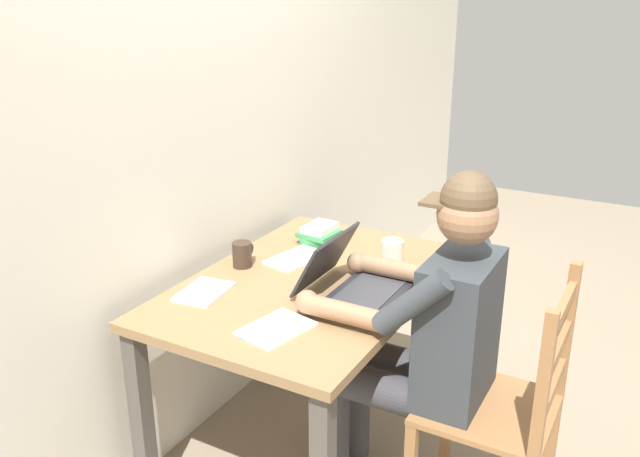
{
  "coord_description": "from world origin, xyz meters",
  "views": [
    {
      "loc": [
        -1.97,
        -1.13,
        1.76
      ],
      "look_at": [
        -0.02,
        -0.05,
        0.95
      ],
      "focal_mm": 37.52,
      "sensor_mm": 36.0,
      "label": 1
    }
  ],
  "objects": [
    {
      "name": "book_stack_main",
      "position": [
        0.36,
        0.16,
        0.76
      ],
      "size": [
        0.18,
        0.16,
        0.08
      ],
      "color": "#38844C",
      "rests_on": "desk"
    },
    {
      "name": "paper_pile_back_corner",
      "position": [
        -0.28,
        0.28,
        0.73
      ],
      "size": [
        0.22,
        0.17,
        0.01
      ],
      "primitive_type": "cube",
      "rotation": [
        0.0,
        0.0,
        0.13
      ],
      "color": "white",
      "rests_on": "desk"
    },
    {
      "name": "coffee_mug_dark",
      "position": [
        -0.01,
        0.3,
        0.78
      ],
      "size": [
        0.11,
        0.08,
        0.1
      ],
      "color": "#38281E",
      "rests_on": "desk"
    },
    {
      "name": "seated_person",
      "position": [
        -0.06,
        -0.49,
        0.68
      ],
      "size": [
        0.5,
        0.6,
        1.24
      ],
      "color": "#33383D",
      "rests_on": "ground"
    },
    {
      "name": "back_wall",
      "position": [
        0.0,
        0.49,
        1.3
      ],
      "size": [
        6.0,
        0.04,
        2.6
      ],
      "color": "silver",
      "rests_on": "ground"
    },
    {
      "name": "paper_pile_side",
      "position": [
        -0.38,
        -0.09,
        0.73
      ],
      "size": [
        0.26,
        0.21,
        0.01
      ],
      "primitive_type": "cube",
      "rotation": [
        0.0,
        0.0,
        -0.21
      ],
      "color": "white",
      "rests_on": "desk"
    },
    {
      "name": "desk",
      "position": [
        0.0,
        0.0,
        0.63
      ],
      "size": [
        1.22,
        0.82,
        0.73
      ],
      "color": "olive",
      "rests_on": "ground"
    },
    {
      "name": "landscape_photo_print",
      "position": [
        -0.42,
        -0.06,
        0.73
      ],
      "size": [
        0.14,
        0.1,
        0.0
      ],
      "primitive_type": "cube",
      "rotation": [
        0.0,
        0.0,
        0.11
      ],
      "color": "teal",
      "rests_on": "desk"
    },
    {
      "name": "ground_plane",
      "position": [
        0.0,
        0.0,
        0.0
      ],
      "size": [
        8.0,
        8.0,
        0.0
      ],
      "primitive_type": "plane",
      "color": "gray"
    },
    {
      "name": "computer_mouse",
      "position": [
        0.19,
        -0.23,
        0.74
      ],
      "size": [
        0.06,
        0.1,
        0.03
      ],
      "primitive_type": "ellipsoid",
      "color": "black",
      "rests_on": "desk"
    },
    {
      "name": "coffee_mug_white",
      "position": [
        0.31,
        -0.2,
        0.77
      ],
      "size": [
        0.13,
        0.09,
        0.09
      ],
      "color": "silver",
      "rests_on": "desk"
    },
    {
      "name": "wooden_chair",
      "position": [
        -0.06,
        -0.77,
        0.46
      ],
      "size": [
        0.42,
        0.42,
        0.93
      ],
      "color": "olive",
      "rests_on": "ground"
    },
    {
      "name": "laptop",
      "position": [
        -0.03,
        -0.18,
        0.78
      ],
      "size": [
        0.33,
        0.34,
        0.21
      ],
      "color": "#232328",
      "rests_on": "desk"
    },
    {
      "name": "paper_pile_near_laptop",
      "position": [
        0.15,
        0.15,
        0.73
      ],
      "size": [
        0.27,
        0.19,
        0.01
      ],
      "primitive_type": "cube",
      "rotation": [
        0.0,
        0.0,
        -0.21
      ],
      "color": "silver",
      "rests_on": "desk"
    }
  ]
}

